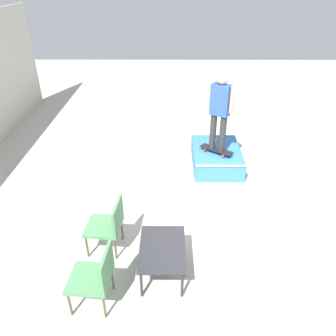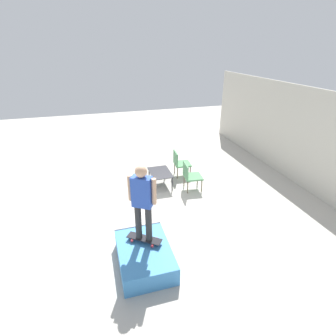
{
  "view_description": "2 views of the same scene",
  "coord_description": "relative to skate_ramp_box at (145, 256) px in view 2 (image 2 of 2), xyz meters",
  "views": [
    {
      "loc": [
        -4.85,
        0.6,
        3.77
      ],
      "look_at": [
        -0.48,
        0.63,
        1.15
      ],
      "focal_mm": 35.0,
      "sensor_mm": 36.0,
      "label": 1
    },
    {
      "loc": [
        5.61,
        -1.11,
        4.1
      ],
      "look_at": [
        -0.56,
        0.68,
        1.06
      ],
      "focal_mm": 28.0,
      "sensor_mm": 36.0,
      "label": 2
    }
  ],
  "objects": [
    {
      "name": "skateboard_on_ramp",
      "position": [
        -0.18,
        0.04,
        0.29
      ],
      "size": [
        0.6,
        0.71,
        0.07
      ],
      "rotation": [
        0.0,
        0.0,
        0.93
      ],
      "color": "black",
      "rests_on": "skate_ramp_box"
    },
    {
      "name": "house_wall_back",
      "position": [
        -1.58,
        5.46,
        1.3
      ],
      "size": [
        12.0,
        0.06,
        3.0
      ],
      "color": "beige",
      "rests_on": "ground_plane"
    },
    {
      "name": "skate_ramp_box",
      "position": [
        0.0,
        0.0,
        0.0
      ],
      "size": [
        1.48,
        1.04,
        0.43
      ],
      "color": "#3D84C6",
      "rests_on": "ground_plane"
    },
    {
      "name": "coffee_table",
      "position": [
        -3.1,
        1.14,
        0.22
      ],
      "size": [
        0.92,
        0.64,
        0.48
      ],
      "color": "#2D2D33",
      "rests_on": "ground_plane"
    },
    {
      "name": "person_skater",
      "position": [
        -0.18,
        0.04,
        1.26
      ],
      "size": [
        0.37,
        0.49,
        1.64
      ],
      "rotation": [
        0.0,
        0.0,
        1.0
      ],
      "color": "#2D2D2D",
      "rests_on": "skateboard_on_ramp"
    },
    {
      "name": "ground_plane",
      "position": [
        -1.58,
        0.44,
        -0.2
      ],
      "size": [
        24.0,
        24.0,
        0.0
      ],
      "primitive_type": "plane",
      "color": "#B7B2A8"
    },
    {
      "name": "patio_chair_left",
      "position": [
        -3.61,
        1.96,
        0.3
      ],
      "size": [
        0.56,
        0.56,
        0.88
      ],
      "rotation": [
        0.0,
        0.0,
        3.07
      ],
      "color": "brown",
      "rests_on": "ground_plane"
    },
    {
      "name": "patio_chair_right",
      "position": [
        -2.61,
        1.96,
        0.3
      ],
      "size": [
        0.57,
        0.57,
        0.88
      ],
      "rotation": [
        0.0,
        0.0,
        3.05
      ],
      "color": "brown",
      "rests_on": "ground_plane"
    }
  ]
}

